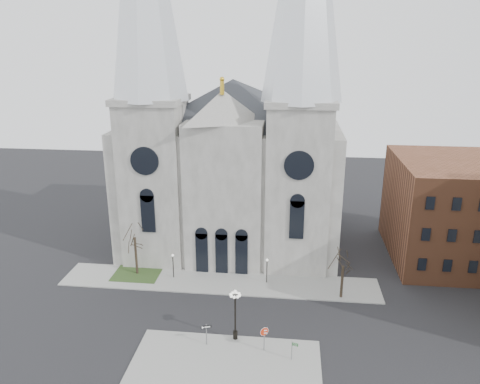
# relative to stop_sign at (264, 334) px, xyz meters

# --- Properties ---
(ground) EXTENTS (160.00, 160.00, 0.00)m
(ground) POSITION_rel_stop_sign_xyz_m (-6.51, 2.10, -2.03)
(ground) COLOR black
(ground) RESTS_ON ground
(sidewalk_near) EXTENTS (18.00, 10.00, 0.14)m
(sidewalk_near) POSITION_rel_stop_sign_xyz_m (-3.51, -2.90, -1.96)
(sidewalk_near) COLOR gray
(sidewalk_near) RESTS_ON ground
(sidewalk_far) EXTENTS (40.00, 6.00, 0.14)m
(sidewalk_far) POSITION_rel_stop_sign_xyz_m (-6.51, 13.10, -1.96)
(sidewalk_far) COLOR gray
(sidewalk_far) RESTS_ON ground
(grass_patch) EXTENTS (6.00, 5.00, 0.18)m
(grass_patch) POSITION_rel_stop_sign_xyz_m (-17.51, 14.10, -1.94)
(grass_patch) COLOR #28431C
(grass_patch) RESTS_ON ground
(cathedral) EXTENTS (33.00, 26.66, 54.00)m
(cathedral) POSITION_rel_stop_sign_xyz_m (-6.51, 24.96, 16.45)
(cathedral) COLOR gray
(cathedral) RESTS_ON ground
(bg_building_brick) EXTENTS (14.00, 18.00, 14.00)m
(bg_building_brick) POSITION_rel_stop_sign_xyz_m (23.49, 24.10, 4.97)
(bg_building_brick) COLOR brown
(bg_building_brick) RESTS_ON ground
(tree_left) EXTENTS (3.20, 3.20, 7.50)m
(tree_left) POSITION_rel_stop_sign_xyz_m (-17.51, 14.10, 3.56)
(tree_left) COLOR black
(tree_left) RESTS_ON ground
(tree_right) EXTENTS (3.20, 3.20, 6.00)m
(tree_right) POSITION_rel_stop_sign_xyz_m (8.49, 11.10, 2.44)
(tree_right) COLOR black
(tree_right) RESTS_ON ground
(ped_lamp_left) EXTENTS (0.32, 0.32, 3.26)m
(ped_lamp_left) POSITION_rel_stop_sign_xyz_m (-12.51, 13.60, 0.30)
(ped_lamp_left) COLOR black
(ped_lamp_left) RESTS_ON sidewalk_far
(ped_lamp_right) EXTENTS (0.32, 0.32, 3.26)m
(ped_lamp_right) POSITION_rel_stop_sign_xyz_m (-0.51, 13.60, 0.30)
(ped_lamp_right) COLOR black
(ped_lamp_right) RESTS_ON sidewalk_far
(stop_sign) EXTENTS (0.95, 0.19, 2.67)m
(stop_sign) POSITION_rel_stop_sign_xyz_m (0.00, 0.00, 0.00)
(stop_sign) COLOR slate
(stop_sign) RESTS_ON sidewalk_near
(globe_lamp) EXTENTS (1.30, 1.30, 5.62)m
(globe_lamp) POSITION_rel_stop_sign_xyz_m (-3.05, 1.60, 1.65)
(globe_lamp) COLOR black
(globe_lamp) RESTS_ON sidewalk_near
(one_way_sign) EXTENTS (0.98, 0.37, 2.33)m
(one_way_sign) POSITION_rel_stop_sign_xyz_m (-5.80, 0.33, -0.33)
(one_way_sign) COLOR slate
(one_way_sign) RESTS_ON sidewalk_near
(street_name_sign) EXTENTS (0.62, 0.19, 1.98)m
(street_name_sign) POSITION_rel_stop_sign_xyz_m (2.79, -1.08, -0.70)
(street_name_sign) COLOR slate
(street_name_sign) RESTS_ON sidewalk_near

